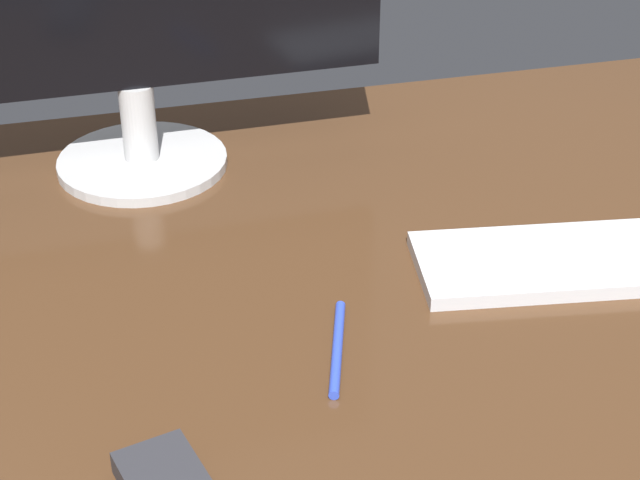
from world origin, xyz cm
name	(u,v)px	position (x,y,z in cm)	size (l,w,h in cm)	color
desk	(236,286)	(0.00, 0.00, 1.00)	(140.00, 84.00, 2.00)	#4C301C
keyboard	(604,259)	(36.35, -6.97, 2.74)	(37.93, 12.29, 1.47)	silver
pen	(337,348)	(6.62, -14.04, 2.46)	(0.92, 0.92, 13.23)	blue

